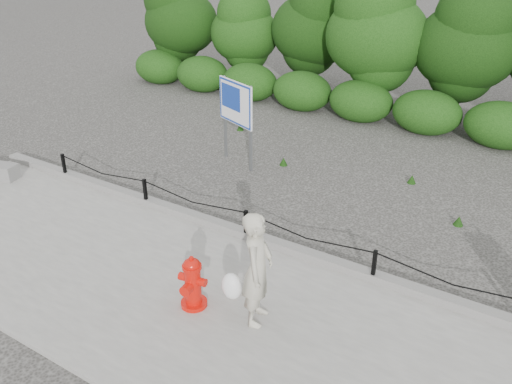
{
  "coord_description": "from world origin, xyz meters",
  "views": [
    {
      "loc": [
        4.81,
        -7.22,
        5.41
      ],
      "look_at": [
        0.09,
        0.2,
        1.0
      ],
      "focal_mm": 38.0,
      "sensor_mm": 36.0,
      "label": 1
    }
  ],
  "objects": [
    {
      "name": "ground",
      "position": [
        0.0,
        0.0,
        0.0
      ],
      "size": [
        90.0,
        90.0,
        0.0
      ],
      "primitive_type": "plane",
      "color": "#2D2B28",
      "rests_on": "ground"
    },
    {
      "name": "sidewalk",
      "position": [
        0.0,
        -2.0,
        0.04
      ],
      "size": [
        14.0,
        4.0,
        0.08
      ],
      "primitive_type": "cube",
      "color": "gray",
      "rests_on": "ground"
    },
    {
      "name": "curb",
      "position": [
        0.0,
        0.05,
        0.15
      ],
      "size": [
        14.0,
        0.22,
        0.14
      ],
      "primitive_type": "cube",
      "color": "slate",
      "rests_on": "sidewalk"
    },
    {
      "name": "chain_barrier",
      "position": [
        0.0,
        0.0,
        0.46
      ],
      "size": [
        10.06,
        0.06,
        0.6
      ],
      "color": "black",
      "rests_on": "sidewalk"
    },
    {
      "name": "treeline",
      "position": [
        0.91,
        8.91,
        2.42
      ],
      "size": [
        20.14,
        3.53,
        4.61
      ],
      "color": "black",
      "rests_on": "ground"
    },
    {
      "name": "fire_hydrant",
      "position": [
        0.4,
        -2.07,
        0.5
      ],
      "size": [
        0.47,
        0.49,
        0.88
      ],
      "rotation": [
        0.0,
        0.0,
        0.13
      ],
      "color": "red",
      "rests_on": "sidewalk"
    },
    {
      "name": "pedestrian",
      "position": [
        1.38,
        -1.82,
        0.95
      ],
      "size": [
        0.81,
        0.75,
        1.79
      ],
      "rotation": [
        0.0,
        0.0,
        1.88
      ],
      "color": "#BBB6A1",
      "rests_on": "sidewalk"
    },
    {
      "name": "advertising_sign",
      "position": [
        -2.23,
        2.96,
        1.47
      ],
      "size": [
        1.23,
        0.54,
        2.09
      ],
      "rotation": [
        0.0,
        0.0,
        -0.38
      ],
      "color": "slate",
      "rests_on": "ground"
    }
  ]
}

